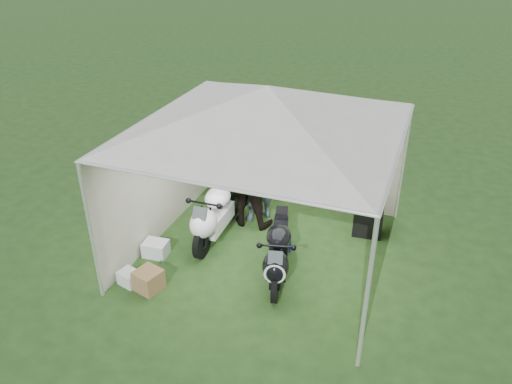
% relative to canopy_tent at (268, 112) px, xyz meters
% --- Properties ---
extents(ground, '(80.00, 80.00, 0.00)m').
position_rel_canopy_tent_xyz_m(ground, '(0.00, -0.03, -2.58)').
color(ground, '#1F3B16').
rests_on(ground, ground).
extents(canopy_tent, '(5.66, 5.66, 3.00)m').
position_rel_canopy_tent_xyz_m(canopy_tent, '(0.00, 0.00, 0.00)').
color(canopy_tent, silver).
rests_on(canopy_tent, ground).
extents(motorcycle_white, '(0.49, 2.00, 0.99)m').
position_rel_canopy_tent_xyz_m(motorcycle_white, '(-1.00, 0.03, -2.03)').
color(motorcycle_white, black).
rests_on(motorcycle_white, ground).
extents(motorcycle_black, '(0.70, 1.80, 0.90)m').
position_rel_canopy_tent_xyz_m(motorcycle_black, '(0.43, -0.67, -2.07)').
color(motorcycle_black, black).
rests_on(motorcycle_black, ground).
extents(paddock_stand, '(0.40, 0.30, 0.27)m').
position_rel_canopy_tent_xyz_m(paddock_stand, '(0.23, 0.14, -2.44)').
color(paddock_stand, '#1E2DD4').
rests_on(paddock_stand, ground).
extents(person_dark_jacket, '(0.97, 0.76, 1.97)m').
position_rel_canopy_tent_xyz_m(person_dark_jacket, '(-0.64, 0.78, -1.59)').
color(person_dark_jacket, black).
rests_on(person_dark_jacket, ground).
extents(person_blue_jacket, '(0.83, 0.84, 1.96)m').
position_rel_canopy_tent_xyz_m(person_blue_jacket, '(-0.53, 0.97, -1.60)').
color(person_blue_jacket, slate).
rests_on(person_blue_jacket, ground).
extents(equipment_box, '(0.55, 0.46, 0.52)m').
position_rel_canopy_tent_xyz_m(equipment_box, '(1.58, 1.18, -2.32)').
color(equipment_box, black).
rests_on(equipment_box, ground).
extents(crate_0, '(0.43, 0.35, 0.27)m').
position_rel_canopy_tent_xyz_m(crate_0, '(-1.75, -0.82, -2.44)').
color(crate_0, silver).
rests_on(crate_0, ground).
extents(crate_1, '(0.47, 0.47, 0.34)m').
position_rel_canopy_tent_xyz_m(crate_1, '(-1.39, -1.65, -2.41)').
color(crate_1, olive).
rests_on(crate_1, ground).
extents(crate_2, '(0.37, 0.33, 0.23)m').
position_rel_canopy_tent_xyz_m(crate_2, '(-1.75, -1.65, -2.46)').
color(crate_2, silver).
rests_on(crate_2, ground).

